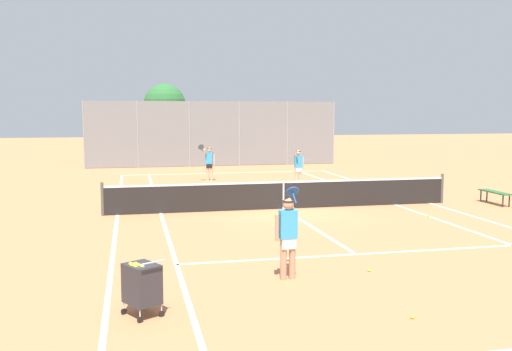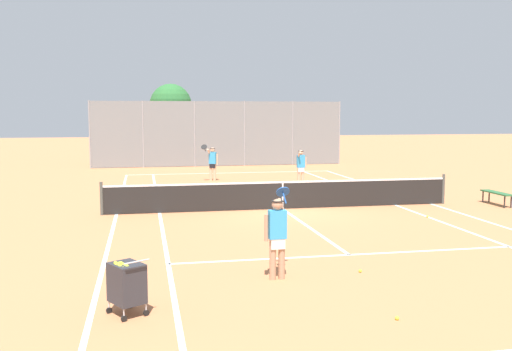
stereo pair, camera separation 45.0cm
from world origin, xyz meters
The scene contains 14 objects.
ground_plane centered at (0.00, 0.00, 0.00)m, with size 120.00×120.00×0.00m, color #CC7A4C.
court_line_markings centered at (0.00, 0.00, 0.00)m, with size 11.10×23.90×0.01m.
tennis_net centered at (0.00, 0.00, 0.51)m, with size 12.00×0.10×1.07m.
ball_cart centered at (-4.92, -9.41, 0.53)m, with size 0.71×0.77×0.96m.
player_near_side centered at (-2.07, -7.94, 0.93)m, with size 0.64×0.75×1.77m.
player_far_left centered at (-1.36, 8.51, 0.93)m, with size 0.86×0.68×1.77m.
player_far_right centered at (2.30, 5.89, 0.91)m, with size 0.43×0.48×1.60m.
loose_tennis_ball_0 centered at (4.34, 3.05, 0.03)m, with size 0.07×0.07×0.07m, color #D1DB33.
loose_tennis_ball_1 centered at (-0.29, -7.82, 0.03)m, with size 0.07×0.07×0.07m, color #D1DB33.
loose_tennis_ball_2 centered at (4.06, -2.43, 0.03)m, with size 0.07×0.07×0.07m, color #D1DB33.
loose_tennis_ball_4 centered at (-0.72, -10.49, 0.03)m, with size 0.07×0.07×0.07m, color #D1DB33.
courtside_bench centered at (7.66, -0.66, 0.41)m, with size 0.36×1.50×0.47m.
back_fence centered at (0.00, 16.01, 1.98)m, with size 15.41×0.08×3.97m.
tree_behind_left centered at (-2.67, 19.64, 3.69)m, with size 2.74×2.74×5.15m.
Camera 2 is at (-4.61, -18.59, 3.27)m, focal length 40.00 mm.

